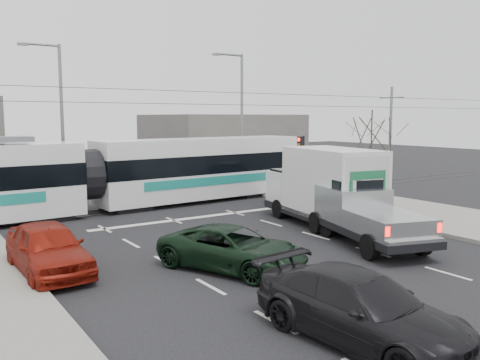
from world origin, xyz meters
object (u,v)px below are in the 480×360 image
navy_pickup (298,189)px  green_car (233,248)px  silver_pickup (359,211)px  tram (86,176)px  street_lamp_far (59,112)px  dark_car (361,308)px  traffic_signal (302,154)px  street_lamp_near (240,112)px  red_car (48,248)px  box_truck (325,188)px  bare_tree (371,137)px

navy_pickup → green_car: bearing=-132.8°
silver_pickup → navy_pickup: size_ratio=1.47×
tram → green_car: tram is taller
street_lamp_far → dark_car: size_ratio=1.76×
street_lamp_far → green_car: 18.48m
green_car → navy_pickup: bearing=16.6°
traffic_signal → silver_pickup: bearing=-116.0°
silver_pickup → navy_pickup: (2.98, 7.16, -0.24)m
traffic_signal → street_lamp_near: (0.84, 7.50, 2.37)m
red_car → green_car: bearing=-31.2°
street_lamp_far → green_car: street_lamp_far is taller
street_lamp_near → box_truck: (-3.96, -12.73, -3.41)m
bare_tree → dark_car: size_ratio=0.98×
street_lamp_near → tram: bearing=-160.6°
traffic_signal → navy_pickup: (-0.93, -0.85, -1.80)m
street_lamp_far → navy_pickup: street_lamp_far is taller
street_lamp_far → red_car: bearing=-105.9°
green_car → red_car: 5.69m
tram → green_car: size_ratio=5.42×
dark_car → silver_pickup: bearing=37.4°
traffic_signal → red_car: size_ratio=0.78×
tram → silver_pickup: bearing=-61.7°
tram → box_truck: bearing=-51.0°
traffic_signal → street_lamp_far: 14.47m
box_truck → navy_pickup: bearing=73.3°
box_truck → dark_car: box_truck is taller
street_lamp_far → green_car: bearing=-88.0°
street_lamp_near → traffic_signal: bearing=-96.4°
traffic_signal → street_lamp_near: street_lamp_near is taller
street_lamp_far → navy_pickup: 14.81m
street_lamp_near → green_car: (-10.88, -15.93, -4.44)m
tram → silver_pickup: size_ratio=3.81×
tram → dark_car: (0.44, -17.66, -1.15)m
silver_pickup → box_truck: (0.79, 2.79, 0.53)m
bare_tree → green_car: size_ratio=1.03×
bare_tree → navy_pickup: size_ratio=1.06×
tram → dark_car: size_ratio=5.13×
street_lamp_far → dark_car: street_lamp_far is taller
red_car → dark_car: size_ratio=0.91×
traffic_signal → green_car: (-10.03, -8.43, -2.07)m
bare_tree → dark_car: bare_tree is taller
traffic_signal → street_lamp_far: street_lamp_far is taller
box_truck → navy_pickup: box_truck is taller
bare_tree → red_car: size_ratio=1.08×
dark_car → traffic_signal: bearing=47.5°
box_truck → green_car: box_truck is taller
box_truck → traffic_signal: bearing=69.1°
street_lamp_near → red_car: (-15.81, -13.11, -4.32)m
street_lamp_far → silver_pickup: 19.18m
street_lamp_far → silver_pickup: size_ratio=1.31×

